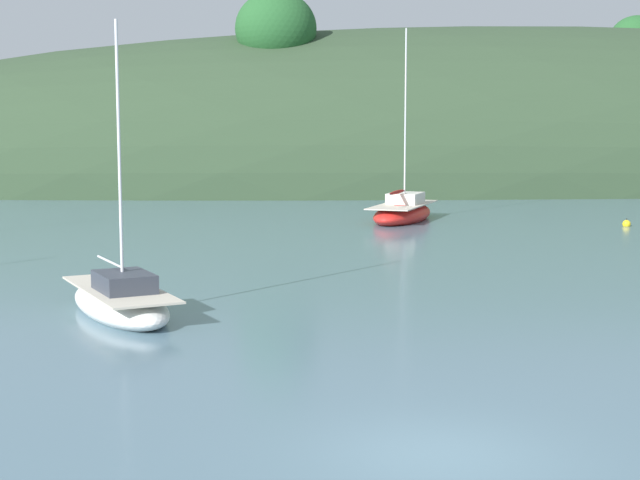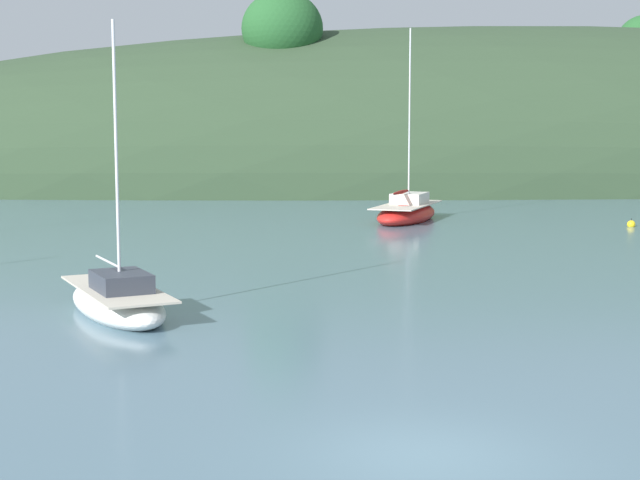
% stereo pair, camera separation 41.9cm
% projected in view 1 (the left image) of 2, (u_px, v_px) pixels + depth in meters
% --- Properties ---
extents(ground_plane, '(400.00, 400.00, 0.00)m').
position_uv_depth(ground_plane, '(438.00, 455.00, 16.09)').
color(ground_plane, slate).
extents(far_shoreline_hill, '(150.00, 36.00, 30.07)m').
position_uv_depth(far_shoreline_hill, '(539.00, 183.00, 87.80)').
color(far_shoreline_hill, '#2D422B').
rests_on(far_shoreline_hill, ground).
extents(sailboat_cream_ketch, '(4.35, 6.69, 8.61)m').
position_uv_depth(sailboat_cream_ketch, '(120.00, 301.00, 27.86)').
color(sailboat_cream_ketch, white).
rests_on(sailboat_cream_ketch, ground).
extents(sailboat_grey_yawl, '(5.70, 8.15, 11.05)m').
position_uv_depth(sailboat_grey_yawl, '(403.00, 212.00, 54.63)').
color(sailboat_grey_yawl, red).
rests_on(sailboat_grey_yawl, ground).
extents(mooring_buoy_outer, '(0.44, 0.44, 0.54)m').
position_uv_depth(mooring_buoy_outer, '(627.00, 224.00, 51.62)').
color(mooring_buoy_outer, yellow).
rests_on(mooring_buoy_outer, ground).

